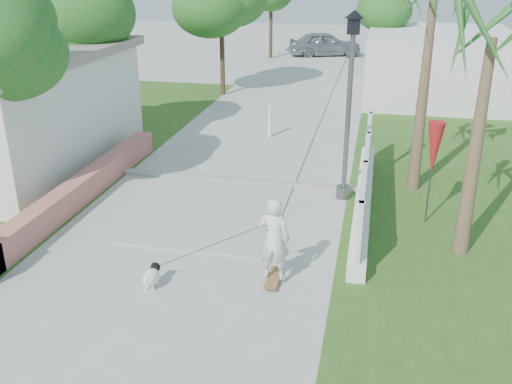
% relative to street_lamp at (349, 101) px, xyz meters
% --- Properties ---
extents(ground, '(90.00, 90.00, 0.00)m').
position_rel_street_lamp_xyz_m(ground, '(-2.90, -5.50, -2.43)').
color(ground, '#B7B7B2').
rests_on(ground, ground).
extents(path_strip, '(3.20, 36.00, 0.06)m').
position_rel_street_lamp_xyz_m(path_strip, '(-2.90, 14.50, -2.40)').
color(path_strip, '#B7B7B2').
rests_on(path_strip, ground).
extents(curb, '(6.50, 0.25, 0.10)m').
position_rel_street_lamp_xyz_m(curb, '(-2.90, 0.50, -2.38)').
color(curb, '#999993').
rests_on(curb, ground).
extents(grass_left, '(8.00, 20.00, 0.01)m').
position_rel_street_lamp_xyz_m(grass_left, '(-9.90, 2.50, -2.42)').
color(grass_left, '#2F561B').
rests_on(grass_left, ground).
extents(grass_right, '(8.00, 20.00, 0.01)m').
position_rel_street_lamp_xyz_m(grass_right, '(4.10, 2.50, -2.42)').
color(grass_right, '#2F561B').
rests_on(grass_right, ground).
extents(pink_wall, '(0.45, 8.20, 0.80)m').
position_rel_street_lamp_xyz_m(pink_wall, '(-6.20, -1.95, -2.11)').
color(pink_wall, tan).
rests_on(pink_wall, ground).
extents(lattice_fence, '(0.35, 7.00, 1.50)m').
position_rel_street_lamp_xyz_m(lattice_fence, '(0.50, -0.50, -1.88)').
color(lattice_fence, white).
rests_on(lattice_fence, ground).
extents(building_right, '(6.00, 8.00, 2.60)m').
position_rel_street_lamp_xyz_m(building_right, '(3.10, 12.50, -1.13)').
color(building_right, silver).
rests_on(building_right, ground).
extents(street_lamp, '(0.44, 0.44, 4.44)m').
position_rel_street_lamp_xyz_m(street_lamp, '(0.00, 0.00, 0.00)').
color(street_lamp, '#59595E').
rests_on(street_lamp, ground).
extents(bollard, '(0.14, 0.14, 1.09)m').
position_rel_street_lamp_xyz_m(bollard, '(-2.70, 4.50, -1.84)').
color(bollard, white).
rests_on(bollard, ground).
extents(patio_umbrella, '(0.36, 0.36, 2.30)m').
position_rel_street_lamp_xyz_m(patio_umbrella, '(1.90, -1.00, -0.74)').
color(patio_umbrella, '#59595E').
rests_on(patio_umbrella, ground).
extents(tree_left_mid, '(3.20, 3.20, 4.85)m').
position_rel_street_lamp_xyz_m(tree_left_mid, '(-8.38, 2.98, 1.07)').
color(tree_left_mid, '#4C3826').
rests_on(tree_left_mid, ground).
extents(tree_path_left, '(3.40, 3.40, 5.23)m').
position_rel_street_lamp_xyz_m(tree_path_left, '(-5.88, 10.48, 1.39)').
color(tree_path_left, '#4C3826').
rests_on(tree_path_left, ground).
extents(tree_path_right, '(3.00, 3.00, 4.79)m').
position_rel_street_lamp_xyz_m(tree_path_right, '(0.32, 14.48, 1.07)').
color(tree_path_right, '#4C3826').
rests_on(tree_path_right, ground).
extents(palm_far, '(1.80, 1.80, 5.30)m').
position_rel_street_lamp_xyz_m(palm_far, '(1.70, 1.00, 2.06)').
color(palm_far, brown).
rests_on(palm_far, ground).
extents(palm_near, '(1.80, 1.80, 4.70)m').
position_rel_street_lamp_xyz_m(palm_near, '(2.50, -2.30, 1.53)').
color(palm_near, brown).
rests_on(palm_near, ground).
extents(skateboarder, '(2.39, 0.85, 1.65)m').
position_rel_street_lamp_xyz_m(skateboarder, '(-1.76, -4.37, -1.68)').
color(skateboarder, olive).
rests_on(skateboarder, ground).
extents(dog, '(0.27, 0.60, 0.41)m').
position_rel_street_lamp_xyz_m(dog, '(-3.06, -4.85, -2.20)').
color(dog, white).
rests_on(dog, ground).
extents(parked_car, '(4.58, 3.01, 1.45)m').
position_rel_street_lamp_xyz_m(parked_car, '(-2.64, 21.78, -1.70)').
color(parked_car, '#9EA0A6').
rests_on(parked_car, ground).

